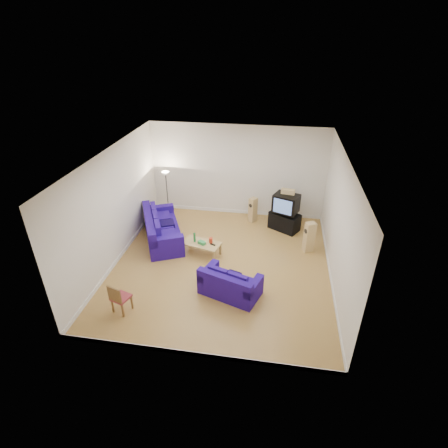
# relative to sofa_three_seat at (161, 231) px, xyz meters

# --- Properties ---
(room) EXTENTS (6.01, 6.51, 3.21)m
(room) POSITION_rel_sofa_three_seat_xyz_m (2.11, -1.00, 1.21)
(room) COLOR brown
(room) RESTS_ON ground
(sofa_three_seat) EXTENTS (1.87, 2.52, 0.89)m
(sofa_three_seat) POSITION_rel_sofa_three_seat_xyz_m (0.00, 0.00, 0.00)
(sofa_three_seat) COLOR #1A0276
(sofa_three_seat) RESTS_ON ground
(sofa_loveseat) EXTENTS (1.65, 1.26, 0.73)m
(sofa_loveseat) POSITION_rel_sofa_three_seat_xyz_m (2.51, -2.23, -0.05)
(sofa_loveseat) COLOR #1A0276
(sofa_loveseat) RESTS_ON ground
(coffee_table) EXTENTS (1.21, 0.82, 0.40)m
(coffee_table) POSITION_rel_sofa_three_seat_xyz_m (1.44, -0.58, 0.02)
(coffee_table) COLOR tan
(coffee_table) RESTS_ON ground
(bottle) EXTENTS (0.07, 0.07, 0.29)m
(bottle) POSITION_rel_sofa_three_seat_xyz_m (1.23, -0.56, 0.21)
(bottle) COLOR #197233
(bottle) RESTS_ON coffee_table
(tissue_box) EXTENTS (0.25, 0.21, 0.09)m
(tissue_box) POSITION_rel_sofa_three_seat_xyz_m (1.46, -0.65, 0.11)
(tissue_box) COLOR green
(tissue_box) RESTS_ON coffee_table
(red_canister) EXTENTS (0.11, 0.11, 0.15)m
(red_canister) POSITION_rel_sofa_three_seat_xyz_m (1.71, -0.52, 0.15)
(red_canister) COLOR red
(red_canister) RESTS_ON coffee_table
(remote) EXTENTS (0.17, 0.11, 0.02)m
(remote) POSITION_rel_sofa_three_seat_xyz_m (1.79, -0.64, 0.08)
(remote) COLOR black
(remote) RESTS_ON coffee_table
(tv_stand) EXTENTS (1.10, 0.96, 0.59)m
(tv_stand) POSITION_rel_sofa_three_seat_xyz_m (3.83, 1.32, -0.04)
(tv_stand) COLOR black
(tv_stand) RESTS_ON ground
(av_receiver) EXTENTS (0.55, 0.54, 0.10)m
(av_receiver) POSITION_rel_sofa_three_seat_xyz_m (3.80, 1.33, 0.31)
(av_receiver) COLOR black
(av_receiver) RESTS_ON tv_stand
(television) EXTENTS (0.92, 0.81, 0.59)m
(television) POSITION_rel_sofa_three_seat_xyz_m (3.83, 1.26, 0.65)
(television) COLOR black
(television) RESTS_ON av_receiver
(centre_speaker) EXTENTS (0.45, 0.24, 0.15)m
(centre_speaker) POSITION_rel_sofa_three_seat_xyz_m (3.86, 1.36, 1.02)
(centre_speaker) COLOR tan
(centre_speaker) RESTS_ON television
(speaker_left) EXTENTS (0.32, 0.33, 0.88)m
(speaker_left) POSITION_rel_sofa_three_seat_xyz_m (2.74, 1.70, 0.11)
(speaker_left) COLOR tan
(speaker_left) RESTS_ON ground
(speaker_right) EXTENTS (0.35, 0.32, 0.95)m
(speaker_right) POSITION_rel_sofa_three_seat_xyz_m (4.56, 0.12, 0.15)
(speaker_right) COLOR tan
(speaker_right) RESTS_ON ground
(floor_lamp) EXTENTS (0.28, 0.28, 1.64)m
(floor_lamp) POSITION_rel_sofa_three_seat_xyz_m (-0.28, 1.70, 1.02)
(floor_lamp) COLOR black
(floor_lamp) RESTS_ON ground
(dining_chair) EXTENTS (0.48, 0.48, 0.79)m
(dining_chair) POSITION_rel_sofa_three_seat_xyz_m (0.07, -3.27, 0.11)
(dining_chair) COLOR brown
(dining_chair) RESTS_ON ground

